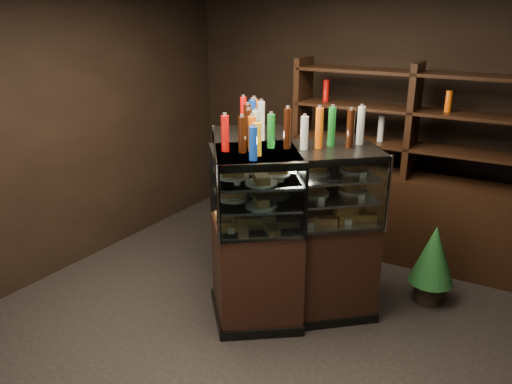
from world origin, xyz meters
TOP-DOWN VIEW (x-y plane):
  - ground at (0.00, 0.00)m, footprint 5.00×5.00m
  - room_shell at (0.00, 0.00)m, footprint 5.02×5.02m
  - display_case at (-0.40, 0.58)m, footprint 1.78×1.45m
  - food_display at (-0.40, 0.58)m, footprint 1.36×1.05m
  - bottles_top at (-0.40, 0.59)m, footprint 1.19×0.91m
  - potted_conifer at (0.76, 1.35)m, footprint 0.38×0.38m
  - back_shelving at (0.28, 2.05)m, footprint 2.39×0.54m

SIDE VIEW (x-z plane):
  - ground at x=0.00m, z-range 0.00..0.00m
  - potted_conifer at x=0.76m, z-range 0.06..0.88m
  - display_case at x=-0.40m, z-range -0.24..1.21m
  - back_shelving at x=0.28m, z-range -0.39..1.61m
  - food_display at x=-0.40m, z-range 0.85..1.30m
  - bottles_top at x=-0.40m, z-range 1.43..1.73m
  - room_shell at x=0.00m, z-range 0.44..3.45m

